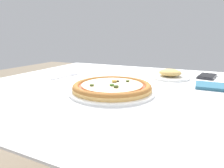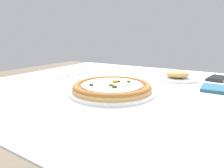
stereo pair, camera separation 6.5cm
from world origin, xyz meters
The scene contains 6 objects.
dining_table centered at (0.00, 0.00, 0.64)m, with size 1.23×1.01×0.73m.
pizza_plate centered at (-0.03, -0.11, 0.75)m, with size 0.30×0.30×0.04m.
fork centered at (-0.35, 0.04, 0.73)m, with size 0.04×0.17×0.00m.
cell_phone centered at (0.29, 0.32, 0.73)m, with size 0.10×0.15×0.01m.
side_plate centered at (0.12, 0.22, 0.74)m, with size 0.18×0.18×0.04m.
napkin_folded centered at (0.31, 0.11, 0.73)m, with size 0.15×0.11×0.01m.
Camera 1 is at (0.24, -0.69, 0.92)m, focal length 30.00 mm.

